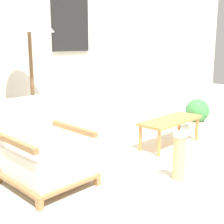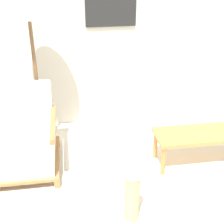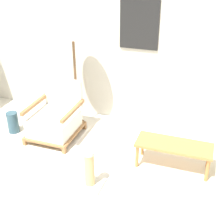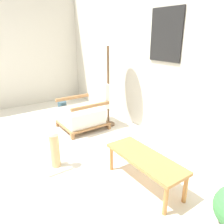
% 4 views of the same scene
% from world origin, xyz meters
% --- Properties ---
extents(ground_plane, '(14.00, 14.00, 0.00)m').
position_xyz_m(ground_plane, '(0.00, 0.00, 0.00)').
color(ground_plane, silver).
extents(wall_back, '(8.00, 0.09, 2.70)m').
position_xyz_m(wall_back, '(0.00, 2.15, 1.35)').
color(wall_back, beige).
rests_on(wall_back, ground_plane).
extents(armchair, '(0.67, 0.74, 0.79)m').
position_xyz_m(armchair, '(-0.88, 1.29, 0.28)').
color(armchair, olive).
rests_on(armchair, ground_plane).
extents(floor_lamp, '(0.49, 0.49, 1.70)m').
position_xyz_m(floor_lamp, '(-0.72, 1.69, 1.50)').
color(floor_lamp, brown).
rests_on(floor_lamp, ground_plane).
extents(coffee_table, '(0.94, 0.36, 0.35)m').
position_xyz_m(coffee_table, '(0.88, 1.09, 0.30)').
color(coffee_table, '#B2753D').
rests_on(coffee_table, ground_plane).
extents(potted_plant, '(0.35, 0.35, 0.47)m').
position_xyz_m(potted_plant, '(1.78, 1.22, 0.26)').
color(potted_plant, beige).
rests_on(potted_plant, ground_plane).
extents(scratching_post, '(0.30, 0.30, 0.49)m').
position_xyz_m(scratching_post, '(0.02, 0.41, 0.19)').
color(scratching_post, beige).
rests_on(scratching_post, ground_plane).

